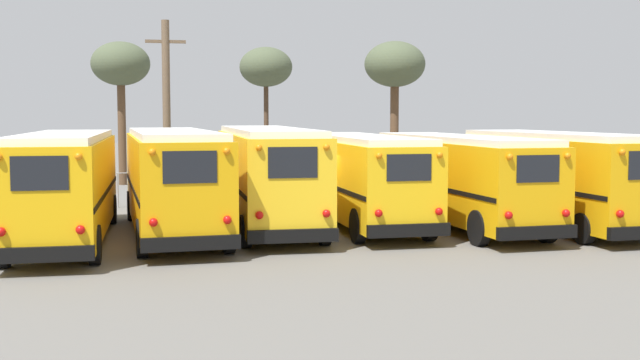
{
  "coord_description": "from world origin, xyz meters",
  "views": [
    {
      "loc": [
        -5.72,
        -25.44,
        3.8
      ],
      "look_at": [
        0.0,
        -0.18,
        1.64
      ],
      "focal_mm": 45.0,
      "sensor_mm": 36.0,
      "label": 1
    }
  ],
  "objects_px": {
    "school_bus_1": "(173,178)",
    "bare_tree_0": "(266,68)",
    "bare_tree_1": "(121,67)",
    "school_bus_0": "(65,183)",
    "school_bus_2": "(267,174)",
    "school_bus_5": "(556,176)",
    "utility_pole": "(167,107)",
    "school_bus_3": "(361,177)",
    "school_bus_4": "(458,177)",
    "bare_tree_2": "(395,67)"
  },
  "relations": [
    {
      "from": "school_bus_1",
      "to": "bare_tree_0",
      "type": "relative_size",
      "value": 1.4
    },
    {
      "from": "school_bus_1",
      "to": "bare_tree_0",
      "type": "bearing_deg",
      "value": 73.11
    },
    {
      "from": "bare_tree_1",
      "to": "school_bus_1",
      "type": "bearing_deg",
      "value": -84.21
    },
    {
      "from": "school_bus_0",
      "to": "school_bus_1",
      "type": "bearing_deg",
      "value": 14.73
    },
    {
      "from": "school_bus_2",
      "to": "school_bus_0",
      "type": "bearing_deg",
      "value": -163.38
    },
    {
      "from": "school_bus_5",
      "to": "utility_pole",
      "type": "height_order",
      "value": "utility_pole"
    },
    {
      "from": "school_bus_5",
      "to": "bare_tree_0",
      "type": "height_order",
      "value": "bare_tree_0"
    },
    {
      "from": "utility_pole",
      "to": "school_bus_3",
      "type": "bearing_deg",
      "value": -61.17
    },
    {
      "from": "school_bus_3",
      "to": "bare_tree_0",
      "type": "height_order",
      "value": "bare_tree_0"
    },
    {
      "from": "school_bus_4",
      "to": "bare_tree_2",
      "type": "relative_size",
      "value": 1.44
    },
    {
      "from": "school_bus_4",
      "to": "bare_tree_1",
      "type": "xyz_separation_m",
      "value": [
        -11.29,
        18.72,
        4.58
      ]
    },
    {
      "from": "bare_tree_0",
      "to": "utility_pole",
      "type": "bearing_deg",
      "value": -124.25
    },
    {
      "from": "bare_tree_0",
      "to": "school_bus_2",
      "type": "bearing_deg",
      "value": -98.9
    },
    {
      "from": "school_bus_2",
      "to": "utility_pole",
      "type": "bearing_deg",
      "value": 105.43
    },
    {
      "from": "school_bus_1",
      "to": "school_bus_4",
      "type": "bearing_deg",
      "value": -1.54
    },
    {
      "from": "utility_pole",
      "to": "bare_tree_1",
      "type": "height_order",
      "value": "utility_pole"
    },
    {
      "from": "school_bus_1",
      "to": "bare_tree_1",
      "type": "height_order",
      "value": "bare_tree_1"
    },
    {
      "from": "school_bus_2",
      "to": "school_bus_4",
      "type": "height_order",
      "value": "school_bus_2"
    },
    {
      "from": "utility_pole",
      "to": "school_bus_4",
      "type": "bearing_deg",
      "value": -52.14
    },
    {
      "from": "utility_pole",
      "to": "bare_tree_1",
      "type": "relative_size",
      "value": 1.05
    },
    {
      "from": "school_bus_2",
      "to": "bare_tree_1",
      "type": "distance_m",
      "value": 18.66
    },
    {
      "from": "school_bus_0",
      "to": "school_bus_5",
      "type": "distance_m",
      "value": 15.7
    },
    {
      "from": "school_bus_1",
      "to": "school_bus_4",
      "type": "distance_m",
      "value": 9.42
    },
    {
      "from": "school_bus_4",
      "to": "school_bus_0",
      "type": "bearing_deg",
      "value": -177.39
    },
    {
      "from": "utility_pole",
      "to": "bare_tree_1",
      "type": "bearing_deg",
      "value": 106.98
    },
    {
      "from": "school_bus_0",
      "to": "school_bus_2",
      "type": "bearing_deg",
      "value": 16.62
    },
    {
      "from": "school_bus_1",
      "to": "school_bus_2",
      "type": "relative_size",
      "value": 0.97
    },
    {
      "from": "bare_tree_1",
      "to": "bare_tree_2",
      "type": "xyz_separation_m",
      "value": [
        13.14,
        -6.14,
        -0.22
      ]
    },
    {
      "from": "bare_tree_0",
      "to": "bare_tree_2",
      "type": "bearing_deg",
      "value": -57.03
    },
    {
      "from": "utility_pole",
      "to": "bare_tree_1",
      "type": "distance_m",
      "value": 7.54
    },
    {
      "from": "bare_tree_1",
      "to": "utility_pole",
      "type": "bearing_deg",
      "value": -73.02
    },
    {
      "from": "school_bus_2",
      "to": "bare_tree_2",
      "type": "xyz_separation_m",
      "value": [
        8.13,
        11.28,
        4.24
      ]
    },
    {
      "from": "school_bus_3",
      "to": "school_bus_2",
      "type": "bearing_deg",
      "value": 171.6
    },
    {
      "from": "school_bus_5",
      "to": "utility_pole",
      "type": "xyz_separation_m",
      "value": [
        -12.32,
        12.64,
        2.37
      ]
    },
    {
      "from": "school_bus_1",
      "to": "school_bus_2",
      "type": "bearing_deg",
      "value": 18.47
    },
    {
      "from": "school_bus_0",
      "to": "school_bus_1",
      "type": "height_order",
      "value": "school_bus_1"
    },
    {
      "from": "bare_tree_2",
      "to": "school_bus_2",
      "type": "bearing_deg",
      "value": -125.78
    },
    {
      "from": "school_bus_2",
      "to": "school_bus_3",
      "type": "xyz_separation_m",
      "value": [
        3.14,
        -0.46,
        -0.12
      ]
    },
    {
      "from": "school_bus_4",
      "to": "bare_tree_0",
      "type": "bearing_deg",
      "value": 99.09
    },
    {
      "from": "school_bus_1",
      "to": "school_bus_3",
      "type": "height_order",
      "value": "school_bus_1"
    },
    {
      "from": "school_bus_0",
      "to": "bare_tree_0",
      "type": "height_order",
      "value": "bare_tree_0"
    },
    {
      "from": "school_bus_3",
      "to": "school_bus_4",
      "type": "bearing_deg",
      "value": -14.94
    },
    {
      "from": "school_bus_0",
      "to": "school_bus_3",
      "type": "bearing_deg",
      "value": 8.52
    },
    {
      "from": "school_bus_0",
      "to": "school_bus_5",
      "type": "height_order",
      "value": "school_bus_0"
    },
    {
      "from": "school_bus_2",
      "to": "school_bus_5",
      "type": "xyz_separation_m",
      "value": [
        9.42,
        -2.13,
        -0.08
      ]
    },
    {
      "from": "school_bus_3",
      "to": "school_bus_5",
      "type": "relative_size",
      "value": 1.01
    },
    {
      "from": "utility_pole",
      "to": "bare_tree_0",
      "type": "xyz_separation_m",
      "value": [
        5.9,
        8.67,
        2.28
      ]
    },
    {
      "from": "school_bus_2",
      "to": "bare_tree_2",
      "type": "bearing_deg",
      "value": 54.22
    },
    {
      "from": "school_bus_4",
      "to": "utility_pole",
      "type": "bearing_deg",
      "value": 127.86
    },
    {
      "from": "school_bus_5",
      "to": "utility_pole",
      "type": "distance_m",
      "value": 17.81
    }
  ]
}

